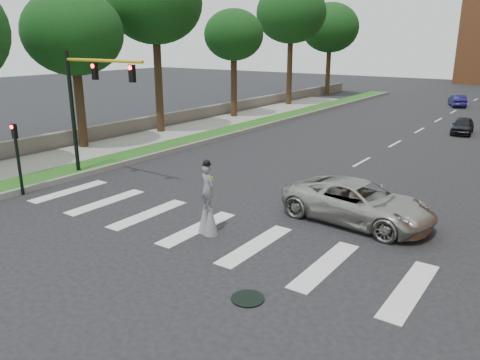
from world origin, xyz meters
TOP-DOWN VIEW (x-y plane):
  - ground_plane at (0.00, 0.00)m, footprint 160.00×160.00m
  - grass_median at (-11.50, 20.00)m, footprint 2.00×60.00m
  - median_curb at (-10.45, 20.00)m, footprint 0.20×60.00m
  - sidewalk_left at (-14.50, 10.00)m, footprint 4.00×60.00m
  - stone_wall at (-17.00, 22.00)m, footprint 0.50×56.00m
  - manhole at (3.00, -2.00)m, footprint 0.90×0.90m
  - traffic_signal at (-9.78, 3.00)m, footprint 5.30×0.23m
  - secondary_signal at (-10.30, -0.50)m, footprint 0.25×0.21m
  - stilt_performer at (-0.70, 0.89)m, footprint 0.83×0.58m
  - suv_crossing at (3.25, 5.05)m, footprint 5.91×3.11m
  - car_near at (2.92, 26.54)m, footprint 1.73×3.63m
  - car_mid at (-0.56, 42.36)m, footprint 2.53×3.93m
  - tree_1 at (-15.75, 6.93)m, footprint 5.95×5.95m
  - tree_2 at (-15.49, 13.58)m, footprint 6.65×6.65m
  - tree_3 at (-15.29, 22.63)m, footprint 5.10×5.10m
  - tree_4 at (-15.41, 32.74)m, footprint 7.09×7.09m
  - tree_5 at (-16.10, 43.67)m, footprint 6.90×6.90m

SIDE VIEW (x-z plane):
  - ground_plane at x=0.00m, z-range 0.00..0.00m
  - manhole at x=3.00m, z-range 0.00..0.04m
  - sidewalk_left at x=-14.50m, z-range 0.00..0.18m
  - grass_median at x=-11.50m, z-range 0.00..0.25m
  - median_curb at x=-10.45m, z-range 0.00..0.28m
  - stone_wall at x=-17.00m, z-range 0.00..1.10m
  - car_near at x=2.92m, z-range 0.00..1.20m
  - car_mid at x=-0.56m, z-range 0.00..1.22m
  - suv_crossing at x=3.25m, z-range 0.00..1.58m
  - stilt_performer at x=-0.70m, z-range -0.33..2.41m
  - secondary_signal at x=-10.30m, z-range 0.33..3.56m
  - traffic_signal at x=-9.78m, z-range 1.05..7.25m
  - tree_3 at x=-15.29m, z-range 2.42..11.73m
  - tree_1 at x=-15.75m, z-range 2.25..11.91m
  - tree_5 at x=-16.10m, z-range 2.58..13.68m
  - tree_2 at x=-15.49m, z-range 3.14..15.16m
  - tree_4 at x=-15.41m, z-range 3.12..15.48m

